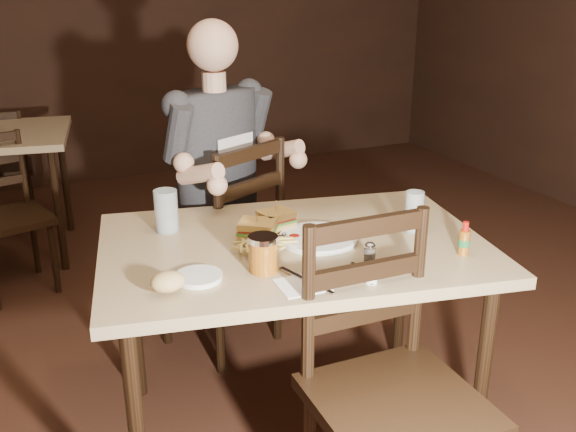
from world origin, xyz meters
name	(u,v)px	position (x,y,z in m)	size (l,w,h in m)	color
room_shell	(278,52)	(0.00, 0.00, 1.40)	(7.00, 7.00, 7.00)	black
main_table	(294,262)	(0.02, -0.08, 0.70)	(1.45, 1.11, 0.77)	tan
chair_far	(219,245)	(-0.02, 0.62, 0.49)	(0.46, 0.50, 0.99)	black
chair_near	(398,404)	(0.07, -0.68, 0.50)	(0.46, 0.50, 0.99)	black
bg_chair_far	(2,168)	(-0.88, 2.68, 0.41)	(0.38, 0.41, 0.82)	black
bg_chair_near	(8,218)	(-0.88, 1.58, 0.42)	(0.39, 0.43, 0.85)	black
diner	(223,139)	(0.00, 0.58, 0.99)	(0.56, 0.44, 0.96)	#323437
dinner_plate	(318,239)	(0.10, -0.11, 0.78)	(0.26, 0.26, 0.02)	white
sandwich_left	(257,223)	(-0.09, -0.02, 0.84)	(0.12, 0.10, 0.10)	tan
sandwich_right	(276,214)	(0.01, 0.04, 0.83)	(0.11, 0.09, 0.10)	tan
fries_pile	(267,243)	(-0.09, -0.12, 0.80)	(0.25, 0.17, 0.04)	#DCC466
ketchup_dollop	(294,236)	(0.03, -0.07, 0.79)	(0.04, 0.04, 0.01)	maroon
glass_left	(166,211)	(-0.35, 0.20, 0.85)	(0.08, 0.08, 0.15)	silver
glass_right	(414,212)	(0.46, -0.16, 0.84)	(0.07, 0.07, 0.15)	silver
hot_sauce	(464,238)	(0.49, -0.40, 0.83)	(0.04, 0.04, 0.12)	#8D4C10
salt_shaker	(372,273)	(0.10, -0.46, 0.80)	(0.04, 0.04, 0.07)	white
pepper_shaker	(370,254)	(0.17, -0.34, 0.80)	(0.04, 0.04, 0.07)	#38332D
syrup_dispenser	(263,254)	(-0.16, -0.25, 0.83)	(0.09, 0.09, 0.12)	#8D4C10
napkin	(302,285)	(-0.09, -0.39, 0.77)	(0.14, 0.13, 0.00)	white
knife	(306,280)	(-0.07, -0.37, 0.78)	(0.01, 0.23, 0.01)	silver
fork	(362,273)	(0.11, -0.40, 0.78)	(0.01, 0.16, 0.00)	silver
side_plate	(199,278)	(-0.36, -0.22, 0.78)	(0.14, 0.14, 0.01)	white
bread_roll	(168,282)	(-0.47, -0.28, 0.81)	(0.10, 0.08, 0.06)	tan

